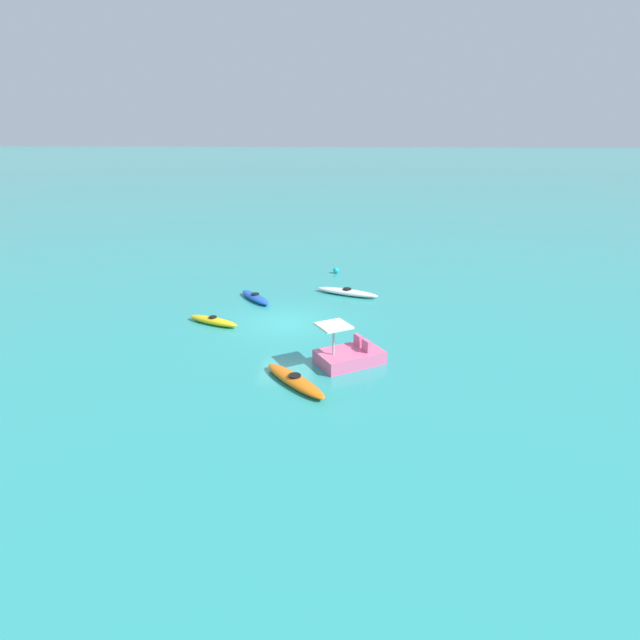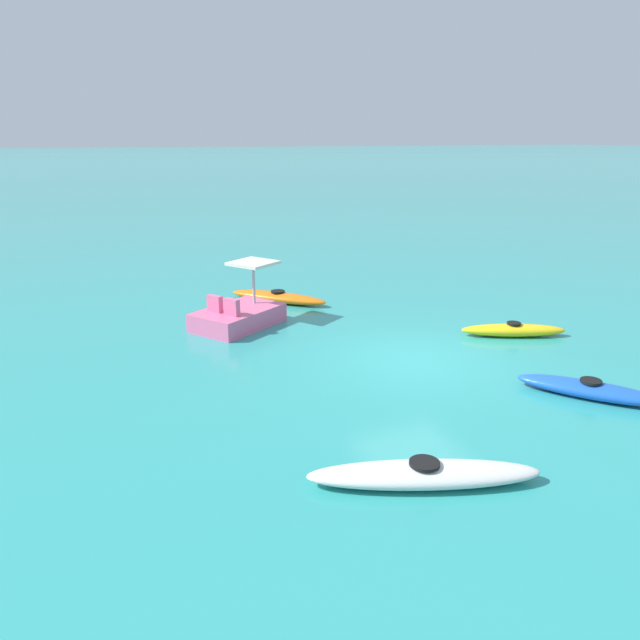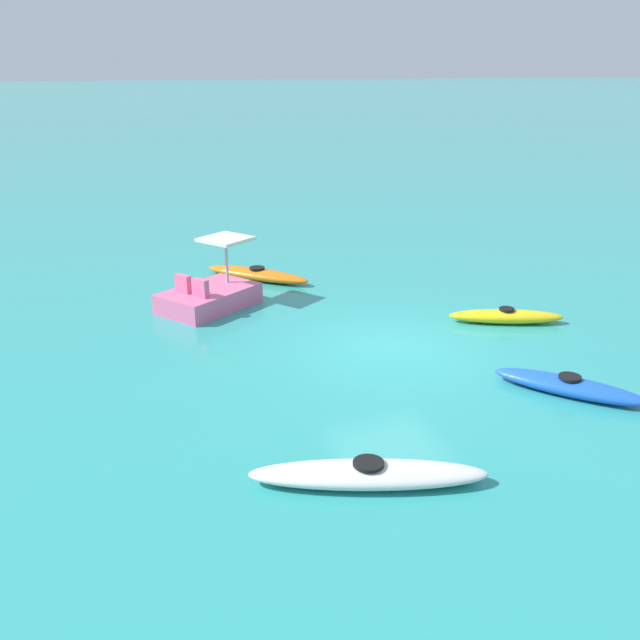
{
  "view_description": "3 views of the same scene",
  "coord_description": "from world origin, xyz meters",
  "px_view_note": "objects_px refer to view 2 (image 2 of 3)",
  "views": [
    {
      "loc": [
        -21.62,
        -3.82,
        8.22
      ],
      "look_at": [
        -0.2,
        -1.63,
        0.27
      ],
      "focal_mm": 28.58,
      "sensor_mm": 36.0,
      "label": 1
    },
    {
      "loc": [
        11.16,
        -7.03,
        4.96
      ],
      "look_at": [
        -1.79,
        -1.67,
        0.65
      ],
      "focal_mm": 33.51,
      "sensor_mm": 36.0,
      "label": 2
    },
    {
      "loc": [
        12.47,
        -6.32,
        5.75
      ],
      "look_at": [
        -1.07,
        -1.27,
        0.45
      ],
      "focal_mm": 39.03,
      "sensor_mm": 36.0,
      "label": 3
    }
  ],
  "objects_px": {
    "kayak_blue": "(590,390)",
    "kayak_yellow": "(513,330)",
    "kayak_white": "(424,474)",
    "kayak_orange": "(278,297)",
    "pedal_boat_pink": "(238,314)"
  },
  "relations": [
    {
      "from": "kayak_white",
      "to": "kayak_orange",
      "type": "xyz_separation_m",
      "value": [
        -10.55,
        1.27,
        0.0
      ]
    },
    {
      "from": "kayak_yellow",
      "to": "kayak_white",
      "type": "distance_m",
      "value": 7.73
    },
    {
      "from": "kayak_yellow",
      "to": "kayak_white",
      "type": "bearing_deg",
      "value": -49.16
    },
    {
      "from": "pedal_boat_pink",
      "to": "kayak_white",
      "type": "bearing_deg",
      "value": 3.43
    },
    {
      "from": "kayak_blue",
      "to": "kayak_yellow",
      "type": "bearing_deg",
      "value": 162.62
    },
    {
      "from": "kayak_yellow",
      "to": "kayak_blue",
      "type": "distance_m",
      "value": 3.82
    },
    {
      "from": "kayak_yellow",
      "to": "kayak_orange",
      "type": "bearing_deg",
      "value": -140.18
    },
    {
      "from": "kayak_white",
      "to": "pedal_boat_pink",
      "type": "relative_size",
      "value": 1.25
    },
    {
      "from": "kayak_white",
      "to": "kayak_orange",
      "type": "height_order",
      "value": "same"
    },
    {
      "from": "kayak_yellow",
      "to": "kayak_white",
      "type": "relative_size",
      "value": 0.76
    },
    {
      "from": "kayak_blue",
      "to": "kayak_orange",
      "type": "relative_size",
      "value": 0.9
    },
    {
      "from": "kayak_blue",
      "to": "kayak_white",
      "type": "distance_m",
      "value": 4.91
    },
    {
      "from": "kayak_yellow",
      "to": "kayak_orange",
      "type": "height_order",
      "value": "same"
    },
    {
      "from": "kayak_yellow",
      "to": "kayak_orange",
      "type": "relative_size",
      "value": 0.94
    },
    {
      "from": "kayak_orange",
      "to": "pedal_boat_pink",
      "type": "height_order",
      "value": "pedal_boat_pink"
    }
  ]
}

